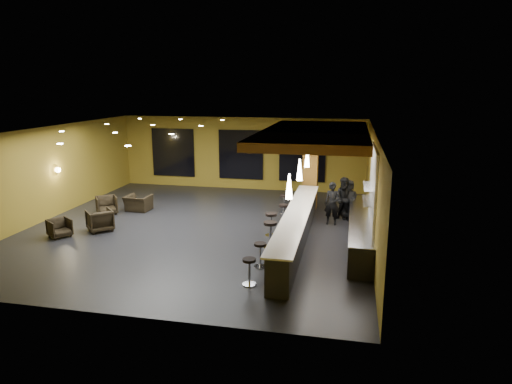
% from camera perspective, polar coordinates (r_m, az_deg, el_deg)
% --- Properties ---
extents(floor, '(12.00, 13.00, 0.10)m').
position_cam_1_polar(floor, '(16.67, -7.12, -4.58)').
color(floor, black).
rests_on(floor, ground).
extents(ceiling, '(12.00, 13.00, 0.10)m').
position_cam_1_polar(ceiling, '(15.94, -7.50, 7.83)').
color(ceiling, black).
extents(wall_back, '(12.00, 0.10, 3.50)m').
position_cam_1_polar(wall_back, '(22.40, -1.84, 4.86)').
color(wall_back, olive).
rests_on(wall_back, floor).
extents(wall_front, '(12.00, 0.10, 3.50)m').
position_cam_1_polar(wall_front, '(10.46, -19.09, -5.81)').
color(wall_front, olive).
rests_on(wall_front, floor).
extents(wall_left, '(0.10, 13.00, 3.50)m').
position_cam_1_polar(wall_left, '(19.04, -24.80, 2.12)').
color(wall_left, olive).
rests_on(wall_left, floor).
extents(wall_right, '(0.10, 13.00, 3.50)m').
position_cam_1_polar(wall_right, '(15.36, 14.56, 0.50)').
color(wall_right, olive).
rests_on(wall_right, floor).
extents(wood_soffit, '(3.60, 8.00, 0.28)m').
position_cam_1_polar(wood_soffit, '(16.11, 7.40, 7.21)').
color(wood_soffit, '#B67135').
rests_on(wood_soffit, ceiling).
extents(window_left, '(2.20, 0.06, 2.40)m').
position_cam_1_polar(window_left, '(23.37, -10.31, 4.88)').
color(window_left, black).
rests_on(window_left, wall_back).
extents(window_center, '(2.20, 0.06, 2.40)m').
position_cam_1_polar(window_center, '(22.30, -1.91, 4.69)').
color(window_center, black).
rests_on(window_center, wall_back).
extents(window_right, '(2.20, 0.06, 2.40)m').
position_cam_1_polar(window_right, '(21.79, 5.80, 4.43)').
color(window_right, black).
rests_on(window_right, wall_back).
extents(tile_backsplash, '(0.06, 3.20, 2.40)m').
position_cam_1_polar(tile_backsplash, '(14.32, 14.43, 0.62)').
color(tile_backsplash, white).
rests_on(tile_backsplash, wall_right).
extents(bar_counter, '(0.60, 8.00, 1.00)m').
position_cam_1_polar(bar_counter, '(14.78, 5.09, -4.64)').
color(bar_counter, black).
rests_on(bar_counter, floor).
extents(bar_top, '(0.78, 8.10, 0.05)m').
position_cam_1_polar(bar_top, '(14.63, 5.13, -2.68)').
color(bar_top, white).
rests_on(bar_top, bar_counter).
extents(prep_counter, '(0.70, 6.00, 0.86)m').
position_cam_1_polar(prep_counter, '(15.20, 12.84, -4.70)').
color(prep_counter, black).
rests_on(prep_counter, floor).
extents(prep_top, '(0.72, 6.00, 0.03)m').
position_cam_1_polar(prep_top, '(15.07, 12.93, -3.05)').
color(prep_top, silver).
rests_on(prep_top, prep_counter).
extents(wall_shelf_lower, '(0.30, 1.50, 0.03)m').
position_cam_1_polar(wall_shelf_lower, '(14.21, 13.80, -1.10)').
color(wall_shelf_lower, silver).
rests_on(wall_shelf_lower, wall_right).
extents(wall_shelf_upper, '(0.30, 1.50, 0.03)m').
position_cam_1_polar(wall_shelf_upper, '(14.11, 13.90, 0.67)').
color(wall_shelf_upper, silver).
rests_on(wall_shelf_upper, wall_right).
extents(column, '(0.60, 0.60, 3.50)m').
position_cam_1_polar(column, '(18.93, 6.84, 3.21)').
color(column, brown).
rests_on(column, floor).
extents(wall_sconce, '(0.22, 0.22, 0.22)m').
position_cam_1_polar(wall_sconce, '(19.33, -23.54, 2.55)').
color(wall_sconce, '#FFE5B2').
rests_on(wall_sconce, wall_left).
extents(pendant_0, '(0.20, 0.20, 0.70)m').
position_cam_1_polar(pendant_0, '(12.38, 4.16, 0.71)').
color(pendant_0, white).
rests_on(pendant_0, wood_soffit).
extents(pendant_1, '(0.20, 0.20, 0.70)m').
position_cam_1_polar(pendant_1, '(14.81, 5.47, 2.78)').
color(pendant_1, white).
rests_on(pendant_1, wood_soffit).
extents(pendant_2, '(0.20, 0.20, 0.70)m').
position_cam_1_polar(pendant_2, '(17.26, 6.41, 4.26)').
color(pendant_2, white).
rests_on(pendant_2, wood_soffit).
extents(staff_a, '(0.60, 0.41, 1.58)m').
position_cam_1_polar(staff_a, '(16.91, 9.52, -1.44)').
color(staff_a, black).
rests_on(staff_a, floor).
extents(staff_b, '(0.96, 0.85, 1.67)m').
position_cam_1_polar(staff_b, '(17.44, 11.03, -0.90)').
color(staff_b, black).
rests_on(staff_b, floor).
extents(staff_c, '(0.81, 0.59, 1.53)m').
position_cam_1_polar(staff_c, '(17.69, 11.50, -0.95)').
color(staff_c, black).
rests_on(staff_c, floor).
extents(armchair_a, '(0.94, 0.93, 0.62)m').
position_cam_1_polar(armchair_a, '(16.83, -23.34, -4.14)').
color(armchair_a, black).
rests_on(armchair_a, floor).
extents(armchair_b, '(1.16, 1.16, 0.76)m').
position_cam_1_polar(armchair_b, '(16.99, -18.93, -3.36)').
color(armchair_b, black).
rests_on(armchair_b, floor).
extents(armchair_c, '(1.08, 1.09, 0.72)m').
position_cam_1_polar(armchair_c, '(19.10, -18.16, -1.56)').
color(armchair_c, black).
rests_on(armchair_c, floor).
extents(armchair_d, '(1.02, 0.90, 0.63)m').
position_cam_1_polar(armchair_d, '(19.22, -14.51, -1.35)').
color(armchair_d, black).
rests_on(armchair_d, floor).
extents(bar_stool_0, '(0.36, 0.36, 0.72)m').
position_cam_1_polar(bar_stool_0, '(11.83, -0.85, -9.49)').
color(bar_stool_0, silver).
rests_on(bar_stool_0, floor).
extents(bar_stool_1, '(0.36, 0.36, 0.71)m').
position_cam_1_polar(bar_stool_1, '(12.92, 0.52, -7.48)').
color(bar_stool_1, silver).
rests_on(bar_stool_1, floor).
extents(bar_stool_2, '(0.43, 0.43, 0.86)m').
position_cam_1_polar(bar_stool_2, '(14.35, 1.77, -4.94)').
color(bar_stool_2, silver).
rests_on(bar_stool_2, floor).
extents(bar_stool_3, '(0.41, 0.41, 0.80)m').
position_cam_1_polar(bar_stool_3, '(15.49, 1.89, -3.70)').
color(bar_stool_3, silver).
rests_on(bar_stool_3, floor).
extents(bar_stool_4, '(0.37, 0.37, 0.74)m').
position_cam_1_polar(bar_stool_4, '(16.87, 3.49, -2.43)').
color(bar_stool_4, silver).
rests_on(bar_stool_4, floor).
extents(bar_stool_5, '(0.38, 0.38, 0.75)m').
position_cam_1_polar(bar_stool_5, '(18.28, 3.57, -1.18)').
color(bar_stool_5, silver).
rests_on(bar_stool_5, floor).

